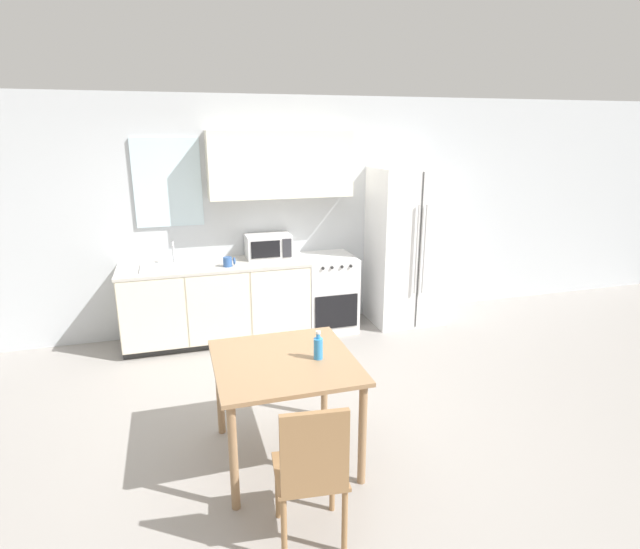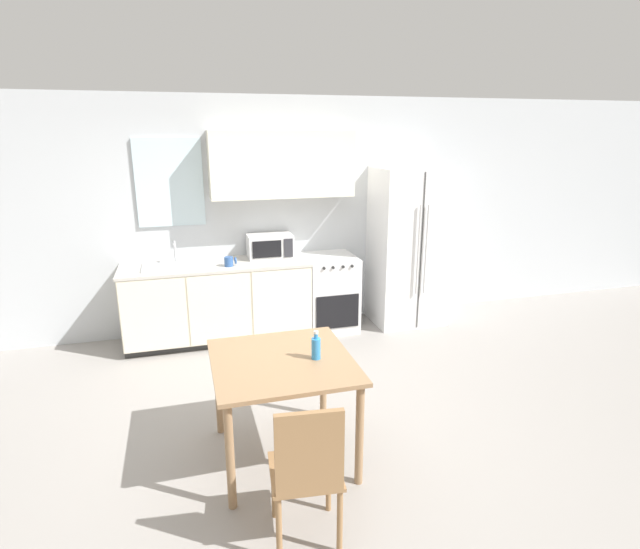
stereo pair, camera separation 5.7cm
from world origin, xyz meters
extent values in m
plane|color=gray|center=(0.00, 0.00, 0.00)|extent=(12.00, 12.00, 0.00)
cube|color=silver|center=(0.00, 2.09, 1.35)|extent=(12.00, 0.06, 2.70)
cube|color=silver|center=(-0.97, 2.05, 1.77)|extent=(0.72, 0.04, 0.95)
cube|color=silver|center=(0.26, 1.90, 1.95)|extent=(1.62, 0.32, 0.73)
cube|color=#333333|center=(-0.54, 1.77, 0.04)|extent=(2.03, 0.57, 0.08)
cube|color=silver|center=(-0.54, 1.74, 0.47)|extent=(2.03, 0.63, 0.79)
cube|color=silver|center=(-1.22, 1.42, 0.47)|extent=(0.66, 0.01, 0.77)
cube|color=silver|center=(-0.54, 1.42, 0.47)|extent=(0.66, 0.01, 0.77)
cube|color=silver|center=(0.13, 1.42, 0.47)|extent=(0.66, 0.01, 0.77)
cube|color=beige|center=(-0.54, 1.74, 0.88)|extent=(2.05, 0.65, 0.03)
cube|color=white|center=(0.77, 1.74, 0.45)|extent=(0.59, 0.63, 0.90)
cube|color=black|center=(0.77, 1.43, 0.31)|extent=(0.51, 0.01, 0.39)
cylinder|color=#262626|center=(0.61, 1.42, 0.85)|extent=(0.03, 0.02, 0.03)
cylinder|color=#262626|center=(0.71, 1.42, 0.85)|extent=(0.03, 0.02, 0.03)
cylinder|color=#262626|center=(0.83, 1.42, 0.85)|extent=(0.03, 0.02, 0.03)
cylinder|color=#262626|center=(0.94, 1.42, 0.85)|extent=(0.03, 0.02, 0.03)
cube|color=white|center=(1.77, 1.72, 0.95)|extent=(0.85, 0.67, 1.90)
cube|color=#3F3F3F|center=(1.77, 1.38, 0.95)|extent=(0.01, 0.01, 1.84)
cylinder|color=silver|center=(1.72, 1.36, 0.99)|extent=(0.02, 0.02, 1.05)
cylinder|color=silver|center=(1.82, 1.36, 0.99)|extent=(0.02, 0.02, 1.05)
cube|color=#B7BABC|center=(-0.97, 1.74, 0.91)|extent=(0.71, 0.39, 0.02)
cylinder|color=silver|center=(-0.97, 1.90, 1.03)|extent=(0.02, 0.02, 0.23)
cylinder|color=silver|center=(-0.97, 1.83, 1.14)|extent=(0.02, 0.14, 0.02)
cube|color=silver|center=(0.09, 1.87, 1.03)|extent=(0.51, 0.31, 0.27)
cube|color=black|center=(0.03, 1.71, 1.03)|extent=(0.33, 0.01, 0.19)
cube|color=#2D2D33|center=(0.27, 1.71, 1.03)|extent=(0.10, 0.01, 0.21)
cylinder|color=#335999|center=(-0.41, 1.59, 0.95)|extent=(0.10, 0.10, 0.10)
torus|color=#335999|center=(-0.34, 1.59, 0.96)|extent=(0.02, 0.08, 0.08)
cube|color=#997551|center=(-0.27, -0.55, 0.76)|extent=(0.97, 0.99, 0.03)
cylinder|color=#997551|center=(-0.70, -0.99, 0.37)|extent=(0.06, 0.06, 0.74)
cylinder|color=#997551|center=(0.15, -0.99, 0.37)|extent=(0.06, 0.06, 0.74)
cylinder|color=#997551|center=(-0.70, -0.12, 0.37)|extent=(0.06, 0.06, 0.74)
cylinder|color=#997551|center=(0.15, -0.12, 0.37)|extent=(0.06, 0.06, 0.74)
cube|color=#997047|center=(-0.30, -1.33, 0.44)|extent=(0.44, 0.44, 0.02)
cube|color=#997047|center=(-0.32, -1.51, 0.69)|extent=(0.37, 0.07, 0.48)
cylinder|color=#997047|center=(-0.46, -1.14, 0.21)|extent=(0.03, 0.03, 0.43)
cylinder|color=#997047|center=(-0.12, -1.18, 0.21)|extent=(0.03, 0.03, 0.43)
cylinder|color=#997047|center=(-0.49, -1.48, 0.21)|extent=(0.03, 0.03, 0.43)
cylinder|color=#997047|center=(-0.15, -1.51, 0.21)|extent=(0.03, 0.03, 0.43)
cylinder|color=#338CD8|center=(-0.04, -0.60, 0.85)|extent=(0.06, 0.06, 0.15)
cylinder|color=#338CD8|center=(-0.04, -0.60, 0.95)|extent=(0.03, 0.03, 0.04)
cylinder|color=white|center=(-0.04, -0.60, 0.97)|extent=(0.03, 0.03, 0.02)
camera|label=1|loc=(-0.94, -3.67, 2.32)|focal=28.00mm
camera|label=2|loc=(-0.88, -3.69, 2.32)|focal=28.00mm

